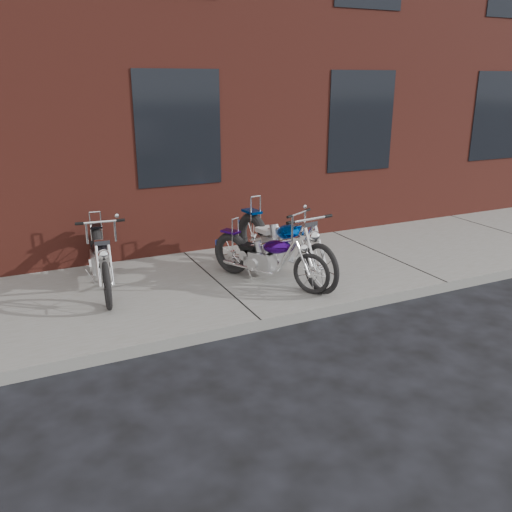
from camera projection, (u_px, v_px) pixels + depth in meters
ground at (261, 331)px, 6.65m from camera, size 120.00×120.00×0.00m
sidewalk at (216, 285)px, 7.91m from camera, size 22.00×3.00×0.15m
building_brick at (108, 30)px, 12.27m from camera, size 22.00×10.00×8.00m
chopper_purple at (267, 258)px, 7.74m from camera, size 1.03×1.79×1.11m
chopper_blue at (281, 246)px, 8.03m from camera, size 0.62×2.45×1.07m
chopper_third at (101, 260)px, 7.54m from camera, size 0.54×2.18×1.11m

